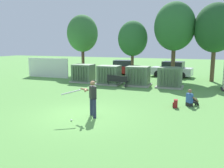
% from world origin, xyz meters
% --- Properties ---
extents(ground_plane, '(96.00, 96.00, 0.00)m').
position_xyz_m(ground_plane, '(0.00, 0.00, 0.00)').
color(ground_plane, '#5B9947').
extents(fence_panel, '(4.80, 0.12, 2.00)m').
position_xyz_m(fence_panel, '(-9.57, 10.50, 1.00)').
color(fence_panel, white).
rests_on(fence_panel, ground).
extents(transformer_west, '(2.10, 1.70, 1.62)m').
position_xyz_m(transformer_west, '(-4.66, 9.07, 0.79)').
color(transformer_west, '#9E9B93').
rests_on(transformer_west, ground).
extents(transformer_mid_west, '(2.10, 1.70, 1.62)m').
position_xyz_m(transformer_mid_west, '(-2.02, 8.75, 0.79)').
color(transformer_mid_west, '#9E9B93').
rests_on(transformer_mid_west, ground).
extents(transformer_mid_east, '(2.10, 1.70, 1.62)m').
position_xyz_m(transformer_mid_east, '(0.47, 9.01, 0.79)').
color(transformer_mid_east, '#9E9B93').
rests_on(transformer_mid_east, ground).
extents(transformer_east, '(2.10, 1.70, 1.62)m').
position_xyz_m(transformer_east, '(3.07, 9.09, 0.79)').
color(transformer_east, '#9E9B93').
rests_on(transformer_east, ground).
extents(park_bench, '(1.84, 0.67, 0.92)m').
position_xyz_m(park_bench, '(-0.97, 7.92, 0.54)').
color(park_bench, black).
rests_on(park_bench, ground).
extents(batter, '(1.35, 1.29, 1.74)m').
position_xyz_m(batter, '(0.56, -0.05, 0.98)').
color(batter, '#282D4C').
rests_on(batter, ground).
extents(sports_ball, '(0.09, 0.09, 0.09)m').
position_xyz_m(sports_ball, '(-0.02, -0.97, 0.04)').
color(sports_ball, white).
rests_on(sports_ball, ground).
extents(seated_spectator, '(0.76, 0.72, 0.96)m').
position_xyz_m(seated_spectator, '(4.89, 3.71, 0.38)').
color(seated_spectator, black).
rests_on(seated_spectator, ground).
extents(backpack, '(0.28, 0.34, 0.44)m').
position_xyz_m(backpack, '(4.12, 3.05, 0.21)').
color(backpack, maroon).
rests_on(backpack, ground).
extents(tree_left, '(3.53, 3.53, 6.74)m').
position_xyz_m(tree_left, '(-7.59, 14.60, 4.62)').
color(tree_left, '#4C3828').
rests_on(tree_left, ground).
extents(tree_center_left, '(3.04, 3.04, 5.80)m').
position_xyz_m(tree_center_left, '(-1.42, 13.91, 3.98)').
color(tree_center_left, brown).
rests_on(tree_center_left, ground).
extents(tree_center_right, '(3.87, 3.87, 7.40)m').
position_xyz_m(tree_center_right, '(2.76, 13.76, 5.08)').
color(tree_center_right, brown).
rests_on(tree_center_right, ground).
extents(tree_right, '(3.70, 3.70, 7.07)m').
position_xyz_m(tree_right, '(6.35, 13.57, 4.85)').
color(tree_right, brown).
rests_on(tree_right, ground).
extents(parked_car_leftmost, '(4.34, 2.21, 1.62)m').
position_xyz_m(parked_car_leftmost, '(-3.04, 15.54, 0.75)').
color(parked_car_leftmost, maroon).
rests_on(parked_car_leftmost, ground).
extents(parked_car_left_of_center, '(4.38, 2.32, 1.62)m').
position_xyz_m(parked_car_left_of_center, '(2.49, 15.58, 0.75)').
color(parked_car_left_of_center, silver).
rests_on(parked_car_left_of_center, ground).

